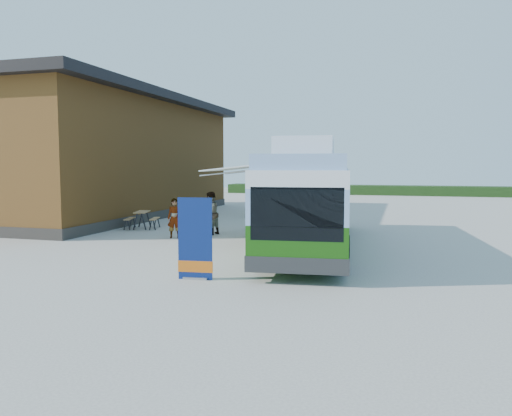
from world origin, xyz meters
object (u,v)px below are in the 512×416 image
(person_a, at_px, (175,218))
(slurry_tanker, at_px, (284,193))
(person_b, at_px, (210,213))
(banner, at_px, (195,246))
(picnic_table, at_px, (142,216))
(bus, at_px, (312,198))

(person_a, bearing_deg, slurry_tanker, 59.95)
(person_b, xyz_separation_m, slurry_tanker, (1.14, 10.02, 0.39))
(banner, xyz_separation_m, slurry_tanker, (-1.77, 18.55, 0.44))
(person_a, relative_size, slurry_tanker, 0.29)
(banner, distance_m, picnic_table, 11.89)
(banner, bearing_deg, bus, 65.30)
(picnic_table, height_order, person_b, person_b)
(person_b, height_order, slurry_tanker, slurry_tanker)
(banner, bearing_deg, slurry_tanker, 89.18)
(bus, relative_size, banner, 5.81)
(person_a, xyz_separation_m, person_b, (1.11, 1.42, 0.12))
(bus, xyz_separation_m, banner, (-2.15, -6.46, -0.99))
(bus, xyz_separation_m, person_a, (-6.17, 0.65, -1.05))
(banner, height_order, person_b, banner)
(banner, height_order, person_a, banner)
(person_a, height_order, person_b, person_b)
(picnic_table, bearing_deg, person_a, -56.18)
(picnic_table, bearing_deg, slurry_tanker, 43.30)
(bus, relative_size, slurry_tanker, 2.19)
(slurry_tanker, bearing_deg, banner, -106.76)
(person_b, bearing_deg, banner, 35.87)
(person_a, bearing_deg, banner, -79.48)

